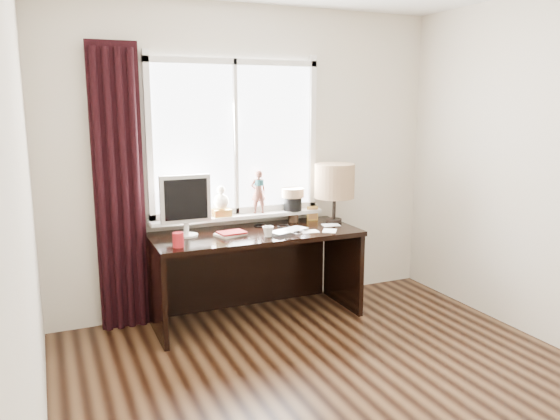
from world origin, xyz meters
name	(u,v)px	position (x,y,z in m)	size (l,w,h in m)	color
floor	(373,415)	(0.00, 0.00, 0.00)	(3.50, 4.00, 0.00)	#4D331D
wall_back	(251,160)	(0.00, 2.00, 1.30)	(3.50, 2.60, 0.00)	beige
wall_left	(24,224)	(-1.75, 0.00, 1.30)	(4.00, 2.60, 0.00)	beige
laptop	(289,231)	(0.14, 1.50, 0.76)	(0.34, 0.22, 0.03)	silver
mug	(268,231)	(-0.07, 1.45, 0.79)	(0.09, 0.08, 0.09)	white
red_cup	(178,240)	(-0.79, 1.42, 0.80)	(0.08, 0.08, 0.11)	#A3171D
window	(238,160)	(-0.13, 1.95, 1.31)	(1.52, 0.21, 1.40)	white
curtain	(119,191)	(-1.13, 1.91, 1.12)	(0.38, 0.09, 2.25)	black
desk	(252,258)	(-0.10, 1.73, 0.51)	(1.70, 0.70, 0.75)	black
monitor	(186,202)	(-0.65, 1.72, 1.03)	(0.40, 0.18, 0.49)	beige
notebook_stack	(231,234)	(-0.33, 1.60, 0.77)	(0.26, 0.22, 0.03)	beige
brush_holder	(293,215)	(0.35, 1.87, 0.81)	(0.09, 0.09, 0.25)	black
icon_frame	(313,213)	(0.53, 1.85, 0.81)	(0.10, 0.04, 0.13)	gold
table_lamp	(335,182)	(0.67, 1.71, 1.11)	(0.35, 0.35, 0.52)	black
loose_papers	(323,229)	(0.46, 1.50, 0.75)	(0.45, 0.35, 0.00)	white
desk_cables	(280,227)	(0.15, 1.70, 0.75)	(0.35, 0.36, 0.01)	black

